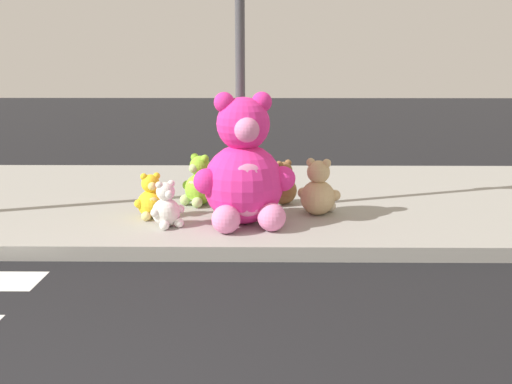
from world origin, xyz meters
TOP-DOWN VIEW (x-y plane):
  - sidewalk at (0.00, 5.20)m, footprint 28.00×4.40m
  - sign_pole at (1.00, 4.40)m, footprint 0.56×0.11m
  - plush_pink_large at (1.06, 3.81)m, footprint 1.08×0.99m
  - plush_white at (0.24, 3.69)m, footprint 0.34×0.36m
  - plush_yellow at (0.01, 4.04)m, footprint 0.38×0.37m
  - plush_lime at (0.48, 4.66)m, footprint 0.44×0.45m
  - plush_tan at (1.90, 4.22)m, footprint 0.49×0.47m
  - plush_lavender at (0.90, 5.01)m, footprint 0.36×0.39m
  - plush_brown at (1.50, 4.72)m, footprint 0.39×0.39m

SIDE VIEW (x-z plane):
  - sidewalk at x=0.00m, z-range 0.00..0.15m
  - plush_white at x=0.24m, z-range 0.10..0.60m
  - plush_yellow at x=0.01m, z-range 0.10..0.61m
  - plush_lavender at x=0.90m, z-range 0.10..0.61m
  - plush_brown at x=1.50m, z-range 0.10..0.64m
  - plush_lime at x=0.48m, z-range 0.09..0.71m
  - plush_tan at x=1.90m, z-range 0.08..0.74m
  - plush_pink_large at x=1.06m, z-range 0.01..1.42m
  - sign_pole at x=1.00m, z-range 0.25..3.45m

